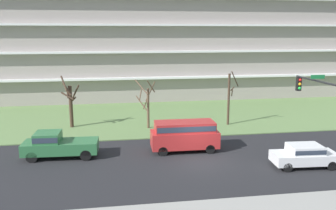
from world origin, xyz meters
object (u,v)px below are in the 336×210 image
(van_red_near_left, at_px, (185,134))
(tree_left, at_px, (147,104))
(tree_far_left, at_px, (70,103))
(tree_center, at_px, (229,98))
(sedan_white_center_right, at_px, (305,155))
(pickup_green_center_left, at_px, (57,144))
(traffic_signal_mast, at_px, (326,112))

(van_red_near_left, bearing_deg, tree_left, -71.07)
(tree_far_left, height_order, tree_center, tree_center)
(tree_far_left, bearing_deg, tree_center, -5.24)
(tree_far_left, relative_size, tree_left, 1.06)
(tree_far_left, relative_size, sedan_white_center_right, 1.13)
(tree_far_left, relative_size, pickup_green_center_left, 0.93)
(tree_left, distance_m, traffic_signal_mast, 17.00)
(tree_left, bearing_deg, van_red_near_left, -71.73)
(van_red_near_left, distance_m, pickup_green_center_left, 9.58)
(tree_left, bearing_deg, traffic_signal_mast, -56.83)
(tree_center, bearing_deg, van_red_near_left, -130.28)
(tree_left, height_order, traffic_signal_mast, traffic_signal_mast)
(van_red_near_left, distance_m, sedan_white_center_right, 8.77)
(van_red_near_left, height_order, traffic_signal_mast, traffic_signal_mast)
(sedan_white_center_right, relative_size, traffic_signal_mast, 0.68)
(tree_center, relative_size, van_red_near_left, 1.06)
(tree_center, distance_m, van_red_near_left, 9.21)
(tree_center, height_order, traffic_signal_mast, traffic_signal_mast)
(pickup_green_center_left, bearing_deg, traffic_signal_mast, 158.77)
(tree_center, distance_m, traffic_signal_mast, 14.37)
(van_red_near_left, xyz_separation_m, sedan_white_center_right, (7.51, -4.50, -0.52))
(tree_left, relative_size, tree_center, 0.87)
(tree_left, distance_m, van_red_near_left, 7.29)
(tree_far_left, relative_size, tree_center, 0.92)
(van_red_near_left, height_order, pickup_green_center_left, van_red_near_left)
(tree_left, bearing_deg, tree_center, 0.71)
(pickup_green_center_left, bearing_deg, tree_center, -153.29)
(pickup_green_center_left, height_order, traffic_signal_mast, traffic_signal_mast)
(tree_left, xyz_separation_m, pickup_green_center_left, (-7.31, -6.83, -1.46))
(pickup_green_center_left, xyz_separation_m, sedan_white_center_right, (17.08, -4.51, -0.14))
(tree_center, xyz_separation_m, van_red_near_left, (-5.88, -6.94, -1.40))
(tree_left, relative_size, traffic_signal_mast, 0.73)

